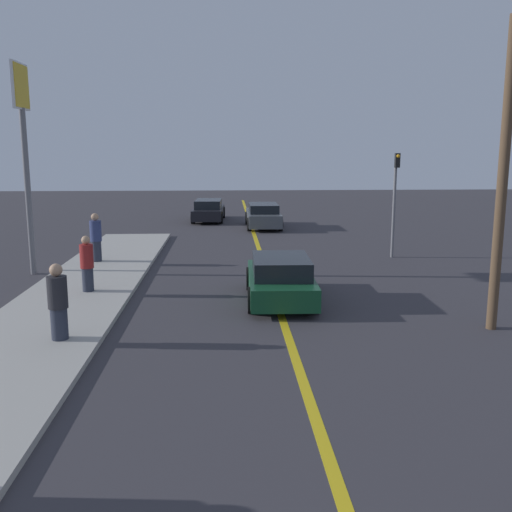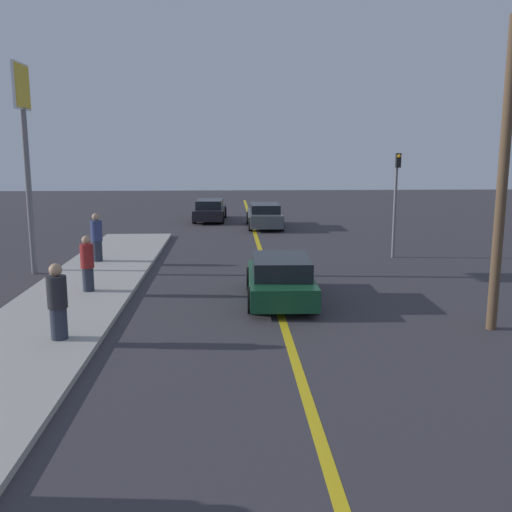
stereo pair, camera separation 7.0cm
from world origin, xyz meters
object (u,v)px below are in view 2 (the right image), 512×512
at_px(car_ahead_center, 280,279).
at_px(traffic_light, 396,194).
at_px(pedestrian_far_standing, 87,264).
at_px(pedestrian_by_sign, 97,237).
at_px(car_far_distant, 265,216).
at_px(pedestrian_mid_group, 58,302).
at_px(roadside_sign, 24,126).
at_px(car_parked_left_lot, 210,210).
at_px(utility_pole, 503,179).

distance_m(car_ahead_center, traffic_light, 8.38).
xyz_separation_m(pedestrian_far_standing, traffic_light, (10.69, 5.48, 1.57)).
xyz_separation_m(pedestrian_by_sign, traffic_light, (11.45, 0.85, 1.49)).
bearing_deg(car_ahead_center, car_far_distant, 89.32).
relative_size(pedestrian_mid_group, pedestrian_far_standing, 1.03).
bearing_deg(pedestrian_far_standing, roadside_sign, 129.98).
height_order(car_parked_left_lot, utility_pole, utility_pole).
bearing_deg(pedestrian_by_sign, car_far_distant, 55.46).
distance_m(pedestrian_mid_group, roadside_sign, 9.00).
distance_m(pedestrian_by_sign, utility_pole, 14.19).
bearing_deg(car_far_distant, car_ahead_center, -92.05).
bearing_deg(pedestrian_mid_group, traffic_light, 43.72).
distance_m(traffic_light, roadside_sign, 13.73).
bearing_deg(car_ahead_center, pedestrian_by_sign, 140.26).
xyz_separation_m(car_ahead_center, utility_pole, (4.83, -2.81, 2.95)).
bearing_deg(roadside_sign, pedestrian_by_sign, 39.70).
relative_size(car_parked_left_lot, roadside_sign, 0.65).
bearing_deg(pedestrian_mid_group, car_parked_left_lot, 83.28).
height_order(car_parked_left_lot, roadside_sign, roadside_sign).
bearing_deg(pedestrian_mid_group, car_ahead_center, 33.61).
distance_m(car_parked_left_lot, roadside_sign, 16.34).
bearing_deg(car_parked_left_lot, pedestrian_by_sign, -103.62).
relative_size(pedestrian_by_sign, traffic_light, 0.44).
distance_m(car_parked_left_lot, pedestrian_far_standing, 18.06).
distance_m(pedestrian_far_standing, pedestrian_by_sign, 4.69).
relative_size(pedestrian_far_standing, pedestrian_by_sign, 0.92).
distance_m(car_ahead_center, utility_pole, 6.32).
relative_size(car_parked_left_lot, pedestrian_mid_group, 2.72).
xyz_separation_m(car_far_distant, car_parked_left_lot, (-3.10, 3.18, -0.02)).
xyz_separation_m(car_far_distant, roadside_sign, (-8.72, -11.53, 4.36)).
xyz_separation_m(car_parked_left_lot, pedestrian_by_sign, (-3.78, -13.18, 0.39)).
bearing_deg(roadside_sign, traffic_light, 10.15).
xyz_separation_m(pedestrian_mid_group, pedestrian_far_standing, (-0.41, 4.35, -0.02)).
xyz_separation_m(car_far_distant, pedestrian_far_standing, (-6.12, -14.63, 0.30)).
xyz_separation_m(traffic_light, utility_pole, (-0.25, -9.19, 1.06)).
distance_m(pedestrian_mid_group, pedestrian_by_sign, 9.06).
bearing_deg(traffic_light, car_parked_left_lot, 121.90).
xyz_separation_m(pedestrian_mid_group, traffic_light, (10.28, 9.83, 1.55)).
height_order(pedestrian_mid_group, roadside_sign, roadside_sign).
bearing_deg(utility_pole, car_far_distant, 103.25).
xyz_separation_m(pedestrian_far_standing, pedestrian_by_sign, (-0.76, 4.63, 0.08)).
bearing_deg(roadside_sign, pedestrian_far_standing, -50.02).
relative_size(car_parked_left_lot, utility_pole, 0.64).
distance_m(pedestrian_far_standing, traffic_light, 12.12).
bearing_deg(car_ahead_center, utility_pole, -28.96).
distance_m(car_ahead_center, car_parked_left_lot, 18.89).
relative_size(car_ahead_center, car_parked_left_lot, 0.90).
height_order(traffic_light, roadside_sign, roadside_sign).
height_order(car_ahead_center, pedestrian_by_sign, pedestrian_by_sign).
relative_size(car_ahead_center, traffic_light, 1.00).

